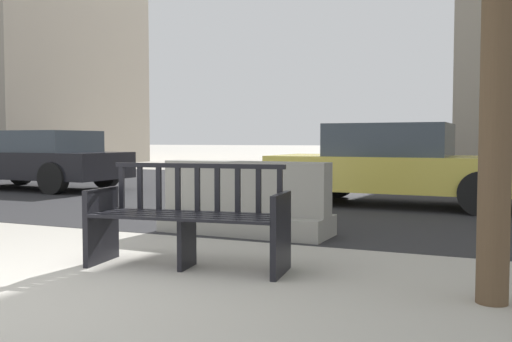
% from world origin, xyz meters
% --- Properties ---
extents(ground_plane, '(200.00, 200.00, 0.00)m').
position_xyz_m(ground_plane, '(0.00, 0.00, 0.00)').
color(ground_plane, '#ADA89E').
extents(street_asphalt, '(120.00, 12.00, 0.01)m').
position_xyz_m(street_asphalt, '(0.00, 8.70, 0.00)').
color(street_asphalt, '#28282B').
rests_on(street_asphalt, ground).
extents(street_bench, '(1.74, 0.71, 0.88)m').
position_xyz_m(street_bench, '(0.68, 1.36, 0.40)').
color(street_bench, black).
rests_on(street_bench, ground).
extents(jersey_barrier_centre, '(2.02, 0.74, 0.84)m').
position_xyz_m(jersey_barrier_centre, '(0.41, 3.15, 0.34)').
color(jersey_barrier_centre, gray).
rests_on(jersey_barrier_centre, ground).
extents(car_taxi_near, '(4.25, 1.93, 1.35)m').
position_xyz_m(car_taxi_near, '(1.56, 6.72, 0.67)').
color(car_taxi_near, '#DBC64C').
rests_on(car_taxi_near, ground).
extents(car_sedan_mid, '(4.11, 1.88, 1.28)m').
position_xyz_m(car_sedan_mid, '(-6.25, 6.80, 0.66)').
color(car_sedan_mid, black).
rests_on(car_sedan_mid, ground).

